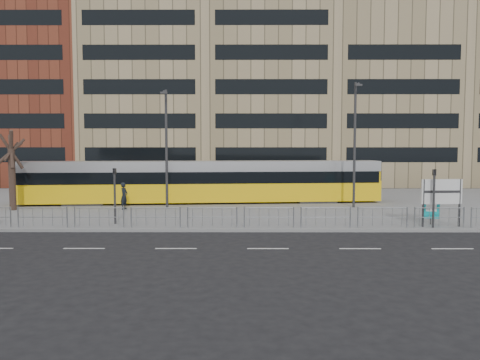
{
  "coord_description": "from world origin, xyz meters",
  "views": [
    {
      "loc": [
        0.85,
        -24.03,
        4.39
      ],
      "look_at": [
        0.75,
        6.0,
        2.29
      ],
      "focal_mm": 35.0,
      "sensor_mm": 36.0,
      "label": 1
    }
  ],
  "objects_px": {
    "lamp_post_east": "(355,140)",
    "bare_tree": "(10,129)",
    "ad_panel": "(431,207)",
    "station_sign": "(442,194)",
    "tram": "(203,182)",
    "traffic_light_east": "(434,190)",
    "pedestrian": "(124,196)",
    "traffic_light_west": "(115,188)",
    "lamp_post_west": "(166,144)"
  },
  "relations": [
    {
      "from": "tram",
      "to": "traffic_light_east",
      "type": "distance_m",
      "value": 17.14
    },
    {
      "from": "pedestrian",
      "to": "lamp_post_west",
      "type": "height_order",
      "value": "lamp_post_west"
    },
    {
      "from": "ad_panel",
      "to": "lamp_post_east",
      "type": "xyz_separation_m",
      "value": [
        -2.48,
        7.36,
        3.78
      ]
    },
    {
      "from": "tram",
      "to": "bare_tree",
      "type": "height_order",
      "value": "bare_tree"
    },
    {
      "from": "tram",
      "to": "bare_tree",
      "type": "xyz_separation_m",
      "value": [
        -12.53,
        -4.15,
        3.87
      ]
    },
    {
      "from": "tram",
      "to": "lamp_post_west",
      "type": "distance_m",
      "value": 4.85
    },
    {
      "from": "tram",
      "to": "ad_panel",
      "type": "relative_size",
      "value": 16.33
    },
    {
      "from": "ad_panel",
      "to": "lamp_post_west",
      "type": "distance_m",
      "value": 17.4
    },
    {
      "from": "pedestrian",
      "to": "station_sign",
      "type": "bearing_deg",
      "value": -97.55
    },
    {
      "from": "bare_tree",
      "to": "tram",
      "type": "bearing_deg",
      "value": 18.33
    },
    {
      "from": "pedestrian",
      "to": "lamp_post_west",
      "type": "bearing_deg",
      "value": -65.85
    },
    {
      "from": "tram",
      "to": "traffic_light_west",
      "type": "distance_m",
      "value": 10.68
    },
    {
      "from": "lamp_post_east",
      "to": "station_sign",
      "type": "bearing_deg",
      "value": -71.35
    },
    {
      "from": "station_sign",
      "to": "ad_panel",
      "type": "distance_m",
      "value": 1.1
    },
    {
      "from": "traffic_light_east",
      "to": "bare_tree",
      "type": "bearing_deg",
      "value": 158.76
    },
    {
      "from": "lamp_post_east",
      "to": "bare_tree",
      "type": "bearing_deg",
      "value": -176.29
    },
    {
      "from": "bare_tree",
      "to": "traffic_light_east",
      "type": "bearing_deg",
      "value": -15.04
    },
    {
      "from": "traffic_light_east",
      "to": "bare_tree",
      "type": "xyz_separation_m",
      "value": [
        -25.64,
        6.89,
        3.5
      ]
    },
    {
      "from": "traffic_light_east",
      "to": "lamp_post_east",
      "type": "bearing_deg",
      "value": 98.29
    },
    {
      "from": "lamp_post_east",
      "to": "pedestrian",
      "type": "bearing_deg",
      "value": -175.86
    },
    {
      "from": "tram",
      "to": "pedestrian",
      "type": "relative_size",
      "value": 14.76
    },
    {
      "from": "tram",
      "to": "station_sign",
      "type": "distance_m",
      "value": 17.36
    },
    {
      "from": "station_sign",
      "to": "traffic_light_east",
      "type": "bearing_deg",
      "value": -153.27
    },
    {
      "from": "pedestrian",
      "to": "lamp_post_west",
      "type": "xyz_separation_m",
      "value": [
        2.83,
        0.57,
        3.54
      ]
    },
    {
      "from": "station_sign",
      "to": "traffic_light_east",
      "type": "xyz_separation_m",
      "value": [
        -0.55,
        -0.32,
        0.21
      ]
    },
    {
      "from": "tram",
      "to": "pedestrian",
      "type": "bearing_deg",
      "value": -148.5
    },
    {
      "from": "traffic_light_east",
      "to": "ad_panel",
      "type": "bearing_deg",
      "value": 67.7
    },
    {
      "from": "bare_tree",
      "to": "lamp_post_west",
      "type": "bearing_deg",
      "value": 5.19
    },
    {
      "from": "ad_panel",
      "to": "lamp_post_east",
      "type": "distance_m",
      "value": 8.64
    },
    {
      "from": "ad_panel",
      "to": "station_sign",
      "type": "bearing_deg",
      "value": -56.12
    },
    {
      "from": "lamp_post_east",
      "to": "bare_tree",
      "type": "relative_size",
      "value": 1.16
    },
    {
      "from": "station_sign",
      "to": "tram",
      "type": "bearing_deg",
      "value": 138.23
    },
    {
      "from": "tram",
      "to": "traffic_light_west",
      "type": "bearing_deg",
      "value": -117.54
    },
    {
      "from": "pedestrian",
      "to": "bare_tree",
      "type": "relative_size",
      "value": 0.25
    },
    {
      "from": "traffic_light_east",
      "to": "bare_tree",
      "type": "relative_size",
      "value": 0.41
    },
    {
      "from": "traffic_light_west",
      "to": "lamp_post_west",
      "type": "relative_size",
      "value": 0.38
    },
    {
      "from": "ad_panel",
      "to": "traffic_light_west",
      "type": "bearing_deg",
      "value": -165.34
    },
    {
      "from": "traffic_light_west",
      "to": "traffic_light_east",
      "type": "height_order",
      "value": "same"
    },
    {
      "from": "station_sign",
      "to": "bare_tree",
      "type": "distance_m",
      "value": 27.26
    },
    {
      "from": "station_sign",
      "to": "lamp_post_west",
      "type": "bearing_deg",
      "value": 151.08
    },
    {
      "from": "ad_panel",
      "to": "bare_tree",
      "type": "bearing_deg",
      "value": -177.66
    },
    {
      "from": "traffic_light_east",
      "to": "bare_tree",
      "type": "height_order",
      "value": "bare_tree"
    },
    {
      "from": "traffic_light_west",
      "to": "bare_tree",
      "type": "relative_size",
      "value": 0.41
    },
    {
      "from": "lamp_post_west",
      "to": "lamp_post_east",
      "type": "bearing_deg",
      "value": 2.55
    },
    {
      "from": "pedestrian",
      "to": "traffic_light_east",
      "type": "distance_m",
      "value": 19.6
    },
    {
      "from": "tram",
      "to": "bare_tree",
      "type": "bearing_deg",
      "value": -166.94
    },
    {
      "from": "lamp_post_west",
      "to": "traffic_light_west",
      "type": "bearing_deg",
      "value": -105.19
    },
    {
      "from": "tram",
      "to": "traffic_light_east",
      "type": "xyz_separation_m",
      "value": [
        13.11,
        -11.04,
        0.37
      ]
    },
    {
      "from": "ad_panel",
      "to": "lamp_post_east",
      "type": "relative_size",
      "value": 0.19
    },
    {
      "from": "station_sign",
      "to": "lamp_post_east",
      "type": "xyz_separation_m",
      "value": [
        -2.73,
        8.09,
        3.0
      ]
    }
  ]
}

